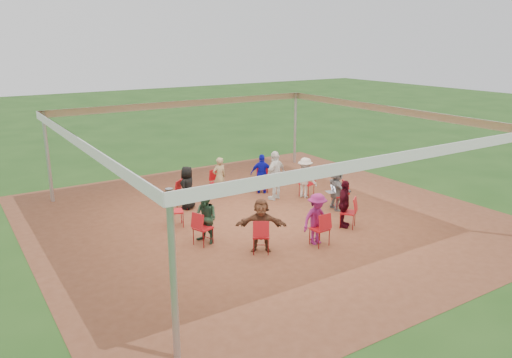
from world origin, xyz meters
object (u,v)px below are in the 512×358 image
chair_2 (262,180)px  person_seated_0 (337,188)px  chair_4 (184,195)px  chair_8 (320,229)px  person_seated_6 (261,225)px  chair_9 (348,212)px  chair_5 (176,211)px  cable_coil (264,210)px  person_seated_5 (206,218)px  laptop (332,190)px  chair_1 (307,184)px  person_seated_7 (317,219)px  chair_3 (218,183)px  chair_7 (261,236)px  chair_6 (203,228)px  chair_0 (340,195)px  person_seated_2 (262,174)px  person_seated_8 (344,204)px  person_seated_3 (219,177)px  person_seated_1 (305,178)px  person_seated_4 (187,188)px

chair_2 → person_seated_0: bearing=142.1°
chair_4 → chair_8: bearing=72.0°
person_seated_6 → chair_9: bearing=34.1°
chair_5 → cable_coil: (2.90, -0.22, -0.43)m
person_seated_5 → laptop: size_ratio=3.74×
chair_1 → person_seated_5: 5.05m
person_seated_7 → cable_coil: bearing=81.6°
chair_3 → chair_7: (-1.33, -4.73, 0.00)m
chair_6 → cable_coil: chair_6 is taller
chair_0 → person_seated_7: 2.98m
chair_8 → laptop: (2.11, 1.96, 0.20)m
chair_6 → person_seated_2: person_seated_2 is taller
person_seated_8 → cable_coil: bearing=76.4°
person_seated_8 → chair_1: bearing=34.1°
chair_3 → person_seated_6: bearing=72.4°
chair_7 → chair_9: 3.03m
chair_0 → person_seated_0: 0.27m
chair_1 → person_seated_6: (-3.79, -2.94, 0.24)m
chair_4 → laptop: bearing=106.9°
chair_7 → cable_coil: chair_7 is taller
person_seated_3 → person_seated_8: same height
person_seated_1 → person_seated_4: same height
laptop → person_seated_0: bearing=-90.0°
chair_4 → person_seated_2: (2.97, 0.02, 0.24)m
chair_6 → person_seated_4: bearing=142.1°
cable_coil → chair_4: bearing=142.5°
person_seated_2 → chair_0: bearing=145.9°
person_seated_2 → chair_2: bearing=-90.0°
chair_1 → cable_coil: (-2.01, -0.41, -0.43)m
chair_9 → person_seated_1: 2.98m
chair_0 → cable_coil: 2.42m
chair_6 → person_seated_3: bearing=125.0°
person_seated_4 → cable_coil: person_seated_4 is taller
chair_6 → laptop: (4.63, 0.27, 0.20)m
chair_6 → person_seated_4: person_seated_4 is taller
chair_6 → cable_coil: 3.18m
person_seated_6 → chair_2: bearing=90.0°
chair_7 → person_seated_6: bearing=90.0°
person_seated_2 → chair_4: bearing=34.1°
chair_5 → person_seated_6: bearing=37.9°
chair_0 → person_seated_8: 1.58m
chair_7 → person_seated_3: bearing=107.6°
person_seated_8 → laptop: bearing=24.0°
person_seated_2 → person_seated_5: 4.68m
chair_1 → chair_6: (-4.84, -1.79, 0.00)m
chair_9 → person_seated_8: bearing=90.0°
chair_4 → chair_6: bearing=36.0°
person_seated_6 → person_seated_0: bearing=54.0°
chair_1 → chair_2: 1.60m
chair_7 → person_seated_4: bearing=125.0°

